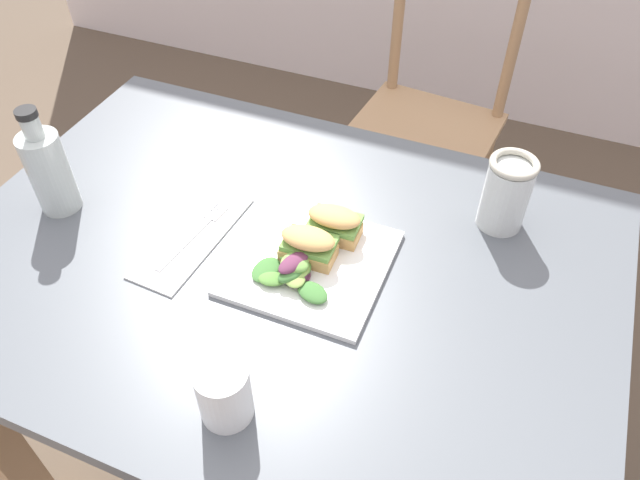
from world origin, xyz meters
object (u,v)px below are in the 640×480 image
at_px(chair_wooden_far, 427,124).
at_px(fork_on_napkin, 199,229).
at_px(dining_table, 280,312).
at_px(sandwich_half_front, 308,245).
at_px(plate_lunch, 311,263).
at_px(bottle_cold_brew, 51,175).
at_px(cup_extra_side, 224,393).
at_px(mason_jar_iced_tea, 506,196).
at_px(sandwich_half_back, 334,223).

height_order(chair_wooden_far, fork_on_napkin, chair_wooden_far).
xyz_separation_m(dining_table, sandwich_half_front, (0.05, 0.02, 0.18)).
bearing_deg(plate_lunch, sandwich_half_front, 134.88).
relative_size(plate_lunch, bottle_cold_brew, 1.21).
distance_m(plate_lunch, sandwich_half_front, 0.03).
bearing_deg(cup_extra_side, bottle_cold_brew, 152.19).
height_order(chair_wooden_far, mason_jar_iced_tea, mason_jar_iced_tea).
height_order(dining_table, fork_on_napkin, fork_on_napkin).
bearing_deg(sandwich_half_front, fork_on_napkin, -177.68).
distance_m(dining_table, sandwich_half_front, 0.19).
xyz_separation_m(sandwich_half_front, fork_on_napkin, (-0.20, -0.01, -0.03)).
bearing_deg(mason_jar_iced_tea, cup_extra_side, -117.67).
bearing_deg(sandwich_half_front, dining_table, -163.23).
bearing_deg(sandwich_half_front, mason_jar_iced_tea, 37.83).
height_order(chair_wooden_far, sandwich_half_back, chair_wooden_far).
xyz_separation_m(fork_on_napkin, mason_jar_iced_tea, (0.47, 0.22, 0.06)).
bearing_deg(mason_jar_iced_tea, dining_table, -145.00).
xyz_separation_m(chair_wooden_far, sandwich_half_front, (0.00, -0.88, 0.33)).
height_order(chair_wooden_far, bottle_cold_brew, bottle_cold_brew).
relative_size(fork_on_napkin, bottle_cold_brew, 0.92).
relative_size(sandwich_half_front, mason_jar_iced_tea, 0.67).
bearing_deg(bottle_cold_brew, plate_lunch, 4.51).
distance_m(bottle_cold_brew, cup_extra_side, 0.53).
distance_m(sandwich_half_back, mason_jar_iced_tea, 0.29).
bearing_deg(fork_on_napkin, plate_lunch, 0.48).
xyz_separation_m(mason_jar_iced_tea, cup_extra_side, (-0.26, -0.50, -0.01)).
height_order(fork_on_napkin, mason_jar_iced_tea, mason_jar_iced_tea).
xyz_separation_m(sandwich_half_back, bottle_cold_brew, (-0.48, -0.11, 0.03)).
relative_size(sandwich_half_front, fork_on_napkin, 0.49).
height_order(dining_table, plate_lunch, plate_lunch).
xyz_separation_m(dining_table, cup_extra_side, (0.06, -0.28, 0.19)).
bearing_deg(chair_wooden_far, fork_on_napkin, -102.53).
relative_size(dining_table, sandwich_half_back, 12.12).
relative_size(sandwich_half_front, sandwich_half_back, 1.00).
bearing_deg(fork_on_napkin, chair_wooden_far, 77.47).
relative_size(chair_wooden_far, fork_on_napkin, 4.68).
relative_size(dining_table, mason_jar_iced_tea, 8.16).
distance_m(chair_wooden_far, plate_lunch, 0.94).
bearing_deg(sandwich_half_front, cup_extra_side, -88.49).
relative_size(mason_jar_iced_tea, cup_extra_side, 1.46).
xyz_separation_m(sandwich_half_front, bottle_cold_brew, (-0.46, -0.04, 0.03)).
distance_m(sandwich_half_back, cup_extra_side, 0.36).
xyz_separation_m(dining_table, fork_on_napkin, (-0.15, 0.01, 0.15)).
bearing_deg(sandwich_half_front, plate_lunch, -45.12).
height_order(plate_lunch, mason_jar_iced_tea, mason_jar_iced_tea).
bearing_deg(dining_table, cup_extra_side, -77.84).
bearing_deg(fork_on_napkin, mason_jar_iced_tea, 24.78).
relative_size(plate_lunch, fork_on_napkin, 1.32).
height_order(sandwich_half_back, bottle_cold_brew, bottle_cold_brew).
bearing_deg(fork_on_napkin, sandwich_half_front, 2.32).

